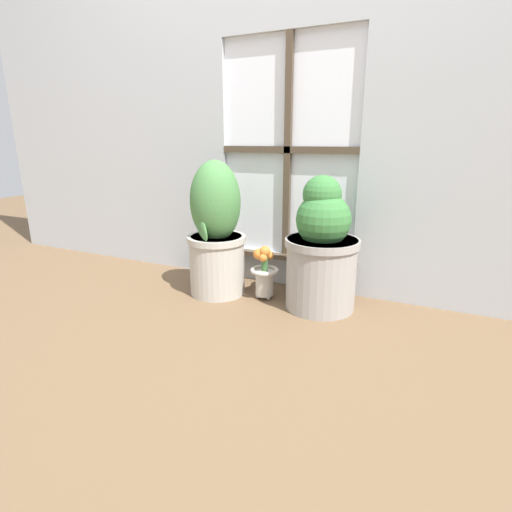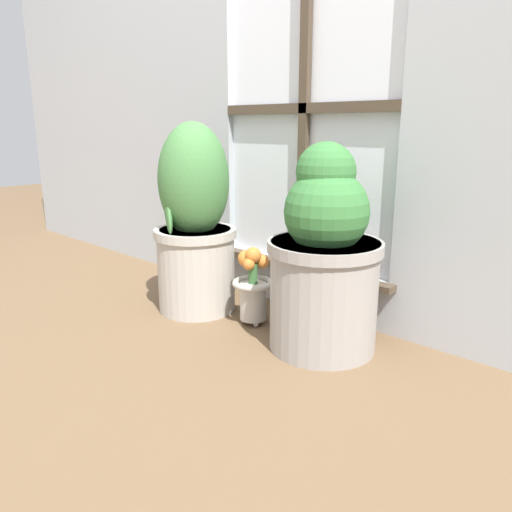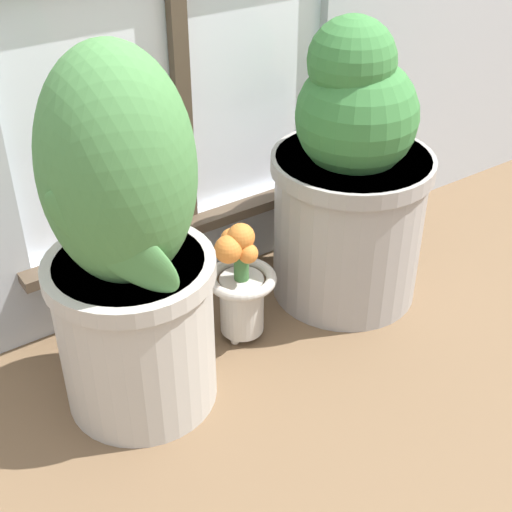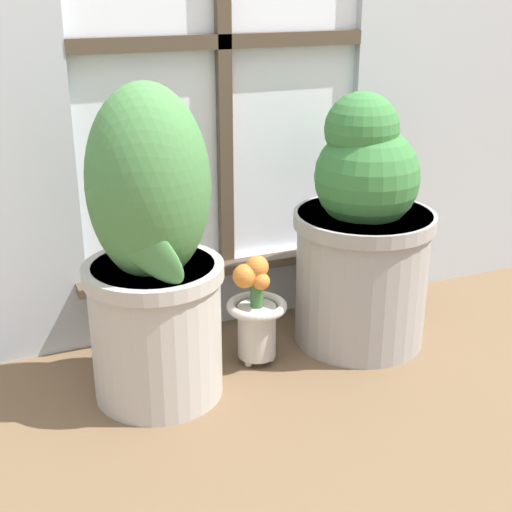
# 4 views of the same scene
# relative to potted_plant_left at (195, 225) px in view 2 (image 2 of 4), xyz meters

# --- Properties ---
(ground_plane) EXTENTS (10.00, 10.00, 0.00)m
(ground_plane) POSITION_rel_potted_plant_left_xyz_m (0.28, -0.21, -0.34)
(ground_plane) COLOR brown
(potted_plant_left) EXTENTS (0.32, 0.32, 0.72)m
(potted_plant_left) POSITION_rel_potted_plant_left_xyz_m (0.00, 0.00, 0.00)
(potted_plant_left) COLOR #B7B2A8
(potted_plant_left) RESTS_ON ground_plane
(potted_plant_right) EXTENTS (0.36, 0.36, 0.66)m
(potted_plant_right) POSITION_rel_potted_plant_left_xyz_m (0.56, 0.05, -0.04)
(potted_plant_right) COLOR #9E9993
(potted_plant_right) RESTS_ON ground_plane
(flower_vase) EXTENTS (0.15, 0.15, 0.29)m
(flower_vase) POSITION_rel_potted_plant_left_xyz_m (0.26, 0.04, -0.19)
(flower_vase) COLOR #BCB7AD
(flower_vase) RESTS_ON ground_plane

